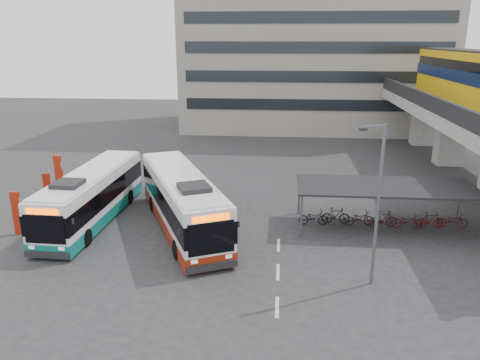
# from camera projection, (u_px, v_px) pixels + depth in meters

# --- Properties ---
(ground) EXTENTS (120.00, 120.00, 0.00)m
(ground) POSITION_uv_depth(u_px,v_px,m) (232.00, 243.00, 25.05)
(ground) COLOR #28282B
(ground) RESTS_ON ground
(viaduct) EXTENTS (8.00, 32.00, 9.68)m
(viaduct) POSITION_uv_depth(u_px,v_px,m) (478.00, 99.00, 34.70)
(viaduct) COLOR gray
(viaduct) RESTS_ON ground
(bike_shelter) EXTENTS (10.00, 4.00, 2.54)m
(bike_shelter) POSITION_uv_depth(u_px,v_px,m) (384.00, 205.00, 26.80)
(bike_shelter) COLOR #595B60
(bike_shelter) RESTS_ON ground
(office_block) EXTENTS (30.00, 15.00, 25.00)m
(office_block) POSITION_uv_depth(u_px,v_px,m) (313.00, 21.00, 55.21)
(office_block) COLOR gray
(office_block) RESTS_ON ground
(road_markings) EXTENTS (0.15, 7.60, 0.01)m
(road_markings) POSITION_uv_depth(u_px,v_px,m) (278.00, 272.00, 21.98)
(road_markings) COLOR beige
(road_markings) RESTS_ON ground
(bus_main) EXTENTS (7.26, 11.77, 3.49)m
(bus_main) POSITION_uv_depth(u_px,v_px,m) (182.00, 202.00, 26.61)
(bus_main) COLOR white
(bus_main) RESTS_ON ground
(bus_teal) EXTENTS (2.71, 11.16, 3.28)m
(bus_teal) POSITION_uv_depth(u_px,v_px,m) (92.00, 196.00, 27.83)
(bus_teal) COLOR white
(bus_teal) RESTS_ON ground
(pedestrian) EXTENTS (0.55, 0.72, 1.79)m
(pedestrian) POSITION_uv_depth(u_px,v_px,m) (182.00, 234.00, 24.06)
(pedestrian) COLOR black
(pedestrian) RESTS_ON ground
(lamp_post) EXTENTS (1.20, 0.64, 7.23)m
(lamp_post) POSITION_uv_depth(u_px,v_px,m) (377.00, 197.00, 19.74)
(lamp_post) COLOR #595B60
(lamp_post) RESTS_ON ground
(sign_totem_south) EXTENTS (0.54, 0.17, 2.50)m
(sign_totem_south) POSITION_uv_depth(u_px,v_px,m) (17.00, 212.00, 25.90)
(sign_totem_south) COLOR #A31D0A
(sign_totem_south) RESTS_ON ground
(sign_totem_mid) EXTENTS (0.50, 0.28, 2.34)m
(sign_totem_mid) POSITION_uv_depth(u_px,v_px,m) (48.00, 190.00, 29.92)
(sign_totem_mid) COLOR #A31D0A
(sign_totem_mid) RESTS_ON ground
(sign_totem_north) EXTENTS (0.59, 0.27, 2.75)m
(sign_totem_north) POSITION_uv_depth(u_px,v_px,m) (59.00, 174.00, 32.70)
(sign_totem_north) COLOR #A31D0A
(sign_totem_north) RESTS_ON ground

